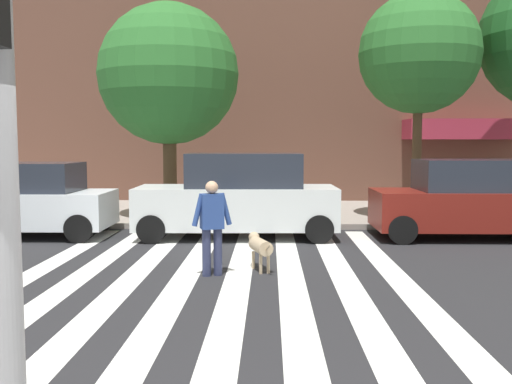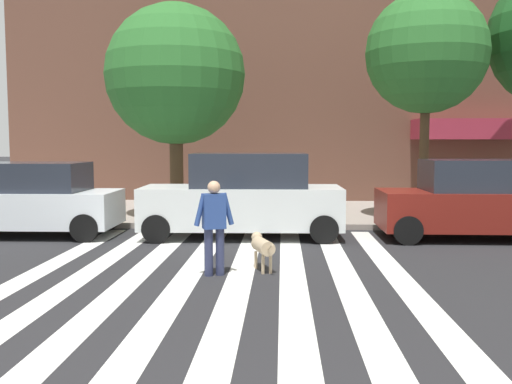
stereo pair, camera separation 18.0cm
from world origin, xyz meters
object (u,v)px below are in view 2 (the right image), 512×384
Objects in this scene: street_tree_middle at (427,53)px; pedestrian_dog_walker at (214,222)px; parked_car_behind_first at (244,197)px; parked_car_third_in_line at (477,200)px; street_tree_nearest at (175,75)px; dog_on_leash at (262,246)px; parked_car_near_curb at (24,200)px.

street_tree_middle is 8.86m from pedestrian_dog_walker.
parked_car_behind_first is 1.08× the size of parked_car_third_in_line.
parked_car_third_in_line is 0.74× the size of street_tree_nearest.
parked_car_behind_first is 3.60m from dog_on_leash.
street_tree_nearest is at bearing 177.66° from street_tree_middle.
parked_car_near_curb is 5.32m from street_tree_nearest.
parked_car_third_in_line is at bearing 34.21° from pedestrian_dog_walker.
parked_car_behind_first reaches higher than parked_car_near_curb.
parked_car_behind_first is at bearing 0.01° from parked_car_near_curb.
pedestrian_dog_walker is (-5.07, -6.21, -3.78)m from street_tree_middle.
street_tree_nearest is at bearing 161.45° from parked_car_third_in_line.
street_tree_nearest reaches higher than pedestrian_dog_walker.
parked_car_third_in_line is 0.71× the size of street_tree_middle.
street_tree_middle is at bearing 25.31° from parked_car_behind_first.
parked_car_behind_first is at bearing 99.22° from dog_on_leash.
parked_car_behind_first reaches higher than parked_car_third_in_line.
street_tree_middle is at bearing 50.80° from pedestrian_dog_walker.
parked_car_third_in_line is 6.99m from pedestrian_dog_walker.
parked_car_near_curb is at bearing 180.00° from parked_car_third_in_line.
street_tree_middle reaches higher than dog_on_leash.
street_tree_middle is at bearing 12.58° from parked_car_near_curb.
parked_car_near_curb is 6.49m from pedestrian_dog_walker.
pedestrian_dog_walker is at bearing -152.76° from dog_on_leash.
parked_car_near_curb is at bearing -142.11° from street_tree_nearest.
parked_car_behind_first is at bearing 86.49° from pedestrian_dog_walker.
street_tree_nearest is 0.97× the size of street_tree_middle.
street_tree_nearest reaches higher than parked_car_third_in_line.
parked_car_behind_first is at bearing -154.69° from street_tree_middle.
street_tree_middle is 3.80× the size of pedestrian_dog_walker.
pedestrian_dog_walker is (1.87, -6.49, -3.26)m from street_tree_nearest.
parked_car_third_in_line is (5.54, -0.00, -0.05)m from parked_car_behind_first.
pedestrian_dog_walker reaches higher than dog_on_leash.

